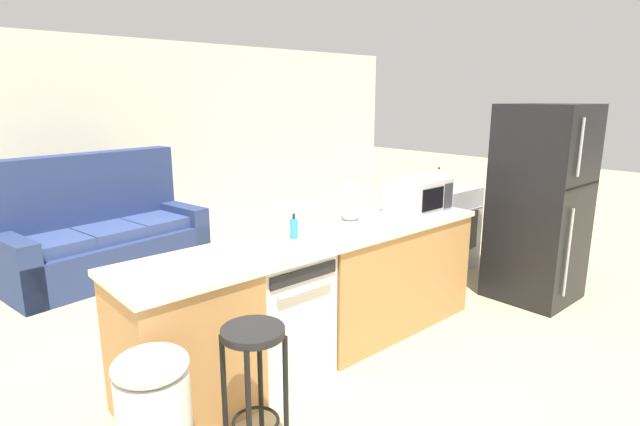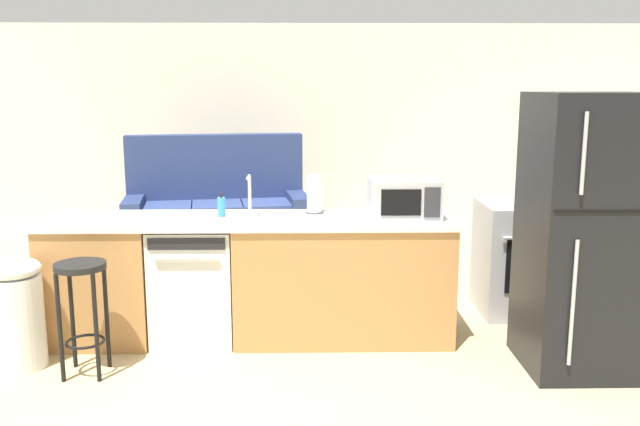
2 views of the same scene
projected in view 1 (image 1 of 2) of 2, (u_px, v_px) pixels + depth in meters
The scene contains 14 objects.
ground_plane at pixel (305, 357), 3.63m from camera, with size 24.00×24.00×0.00m, color tan.
wall_back at pixel (117, 139), 6.58m from camera, with size 10.00×0.06×2.60m.
kitchen_counter at pixel (330, 295), 3.69m from camera, with size 2.94×0.66×0.90m.
dishwasher at pixel (277, 313), 3.37m from camera, with size 0.58×0.61×0.84m.
stove_range at pixel (437, 228), 5.45m from camera, with size 0.76×0.68×0.90m.
refrigerator at pixel (540, 204), 4.55m from camera, with size 0.72×0.73×1.79m.
microwave at pixel (418, 195), 4.21m from camera, with size 0.50×0.37×0.28m.
sink_faucet at pixel (314, 215), 3.55m from camera, with size 0.07×0.18×0.30m.
paper_towel_roll at pixel (350, 203), 3.93m from camera, with size 0.14×0.14×0.28m.
soap_bottle at pixel (294, 228), 3.41m from camera, with size 0.06×0.06×0.18m.
kettle at pixel (439, 177), 5.53m from camera, with size 0.21×0.17×0.19m.
bar_stool at pixel (254, 366), 2.50m from camera, with size 0.32×0.32×0.74m.
trash_bin at pixel (155, 422), 2.32m from camera, with size 0.35×0.35×0.74m.
couch at pixel (101, 237), 5.29m from camera, with size 2.11×1.20×1.27m.
Camera 1 is at (-2.11, -2.53, 1.85)m, focal length 28.00 mm.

